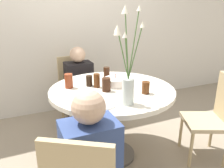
# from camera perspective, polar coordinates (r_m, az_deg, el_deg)

# --- Properties ---
(ground_plane) EXTENTS (16.00, 16.00, 0.00)m
(ground_plane) POSITION_cam_1_polar(r_m,az_deg,el_deg) (2.46, 0.00, -18.00)
(ground_plane) COLOR gray
(wall_back) EXTENTS (8.00, 0.05, 2.60)m
(wall_back) POSITION_cam_1_polar(r_m,az_deg,el_deg) (3.31, -10.17, 15.42)
(wall_back) COLOR silver
(wall_back) RESTS_ON ground_plane
(dining_table) EXTENTS (1.19, 1.19, 0.76)m
(dining_table) POSITION_cam_1_polar(r_m,az_deg,el_deg) (2.14, 0.00, -4.22)
(dining_table) COLOR silver
(dining_table) RESTS_ON ground_plane
(chair_right_flank) EXTENTS (0.44, 0.44, 0.88)m
(chair_right_flank) POSITION_cam_1_polar(r_m,az_deg,el_deg) (3.06, -9.67, -0.31)
(chair_right_flank) COLOR tan
(chair_right_flank) RESTS_ON ground_plane
(chair_far_back) EXTENTS (0.53, 0.53, 0.88)m
(chair_far_back) POSITION_cam_1_polar(r_m,az_deg,el_deg) (2.41, 25.09, -7.08)
(chair_far_back) COLOR tan
(chair_far_back) RESTS_ON ground_plane
(birthday_cake) EXTENTS (0.23, 0.23, 0.12)m
(birthday_cake) POSITION_cam_1_polar(r_m,az_deg,el_deg) (2.15, 0.88, 0.59)
(birthday_cake) COLOR white
(birthday_cake) RESTS_ON dining_table
(flower_vase) EXTENTS (0.26, 0.21, 0.75)m
(flower_vase) POSITION_cam_1_polar(r_m,az_deg,el_deg) (1.66, 4.03, 3.39)
(flower_vase) COLOR silver
(flower_vase) RESTS_ON dining_table
(side_plate) EXTENTS (0.17, 0.17, 0.01)m
(side_plate) POSITION_cam_1_polar(r_m,az_deg,el_deg) (1.71, -1.92, -5.54)
(side_plate) COLOR white
(side_plate) RESTS_ON dining_table
(drink_glass_0) EXTENTS (0.07, 0.07, 0.11)m
(drink_glass_0) POSITION_cam_1_polar(r_m,az_deg,el_deg) (1.96, 8.79, -0.94)
(drink_glass_0) COLOR #51280F
(drink_glass_0) RESTS_ON dining_table
(drink_glass_1) EXTENTS (0.08, 0.08, 0.13)m
(drink_glass_1) POSITION_cam_1_polar(r_m,az_deg,el_deg) (1.99, -1.49, -0.16)
(drink_glass_1) COLOR #33190C
(drink_glass_1) RESTS_ON dining_table
(drink_glass_2) EXTENTS (0.06, 0.06, 0.13)m
(drink_glass_2) POSITION_cam_1_polar(r_m,az_deg,el_deg) (2.10, -4.01, 0.91)
(drink_glass_2) COLOR #51280F
(drink_glass_2) RESTS_ON dining_table
(drink_glass_3) EXTENTS (0.07, 0.07, 0.14)m
(drink_glass_3) POSITION_cam_1_polar(r_m,az_deg,el_deg) (2.33, -1.42, 2.77)
(drink_glass_3) COLOR #33190C
(drink_glass_3) RESTS_ON dining_table
(drink_glass_4) EXTENTS (0.08, 0.08, 0.14)m
(drink_glass_4) POSITION_cam_1_polar(r_m,az_deg,el_deg) (2.12, -11.23, 0.80)
(drink_glass_4) COLOR maroon
(drink_glass_4) RESTS_ON dining_table
(drink_glass_5) EXTENTS (0.06, 0.06, 0.11)m
(drink_glass_5) POSITION_cam_1_polar(r_m,az_deg,el_deg) (2.15, -5.97, 0.83)
(drink_glass_5) COLOR black
(drink_glass_5) RESTS_ON dining_table
(person_boy) EXTENTS (0.34, 0.24, 1.04)m
(person_boy) POSITION_cam_1_polar(r_m,az_deg,el_deg) (2.91, -8.54, -1.22)
(person_boy) COLOR #383333
(person_boy) RESTS_ON ground_plane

